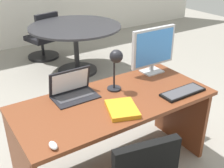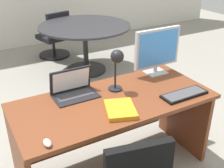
{
  "view_description": "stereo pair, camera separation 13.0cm",
  "coord_description": "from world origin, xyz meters",
  "px_view_note": "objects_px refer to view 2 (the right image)",
  "views": [
    {
      "loc": [
        -1.09,
        -1.64,
        1.86
      ],
      "look_at": [
        0.0,
        0.04,
        0.86
      ],
      "focal_mm": 44.97,
      "sensor_mm": 36.0,
      "label": 1
    },
    {
      "loc": [
        -0.98,
        -1.71,
        1.86
      ],
      "look_at": [
        0.0,
        0.04,
        0.86
      ],
      "focal_mm": 44.97,
      "sensor_mm": 36.0,
      "label": 2
    }
  ],
  "objects_px": {
    "book": "(120,109)",
    "meeting_table": "(85,36)",
    "mouse": "(47,143)",
    "desk_lamp": "(117,62)",
    "desk": "(111,119)",
    "keyboard": "(184,94)",
    "laptop": "(73,87)",
    "meeting_chair_near": "(55,40)",
    "monitor": "(157,49)"
  },
  "relations": [
    {
      "from": "keyboard",
      "to": "mouse",
      "type": "relative_size",
      "value": 4.8
    },
    {
      "from": "desk",
      "to": "desk_lamp",
      "type": "height_order",
      "value": "desk_lamp"
    },
    {
      "from": "laptop",
      "to": "book",
      "type": "bearing_deg",
      "value": -64.41
    },
    {
      "from": "desk",
      "to": "keyboard",
      "type": "distance_m",
      "value": 0.65
    },
    {
      "from": "monitor",
      "to": "mouse",
      "type": "distance_m",
      "value": 1.39
    },
    {
      "from": "mouse",
      "to": "book",
      "type": "distance_m",
      "value": 0.61
    },
    {
      "from": "meeting_table",
      "to": "mouse",
      "type": "bearing_deg",
      "value": -119.01
    },
    {
      "from": "desk_lamp",
      "to": "mouse",
      "type": "bearing_deg",
      "value": -150.46
    },
    {
      "from": "laptop",
      "to": "book",
      "type": "distance_m",
      "value": 0.47
    },
    {
      "from": "book",
      "to": "keyboard",
      "type": "bearing_deg",
      "value": -4.89
    },
    {
      "from": "monitor",
      "to": "book",
      "type": "xyz_separation_m",
      "value": [
        -0.66,
        -0.43,
        -0.22
      ]
    },
    {
      "from": "mouse",
      "to": "desk_lamp",
      "type": "bearing_deg",
      "value": 29.54
    },
    {
      "from": "laptop",
      "to": "meeting_table",
      "type": "height_order",
      "value": "laptop"
    },
    {
      "from": "desk_lamp",
      "to": "keyboard",
      "type": "bearing_deg",
      "value": -38.4
    },
    {
      "from": "desk_lamp",
      "to": "meeting_chair_near",
      "type": "xyz_separation_m",
      "value": [
        0.42,
        2.93,
        -0.68
      ]
    },
    {
      "from": "monitor",
      "to": "meeting_table",
      "type": "distance_m",
      "value": 1.98
    },
    {
      "from": "monitor",
      "to": "laptop",
      "type": "height_order",
      "value": "monitor"
    },
    {
      "from": "desk_lamp",
      "to": "meeting_chair_near",
      "type": "relative_size",
      "value": 0.44
    },
    {
      "from": "desk_lamp",
      "to": "monitor",
      "type": "bearing_deg",
      "value": 14.25
    },
    {
      "from": "desk",
      "to": "book",
      "type": "relative_size",
      "value": 4.91
    },
    {
      "from": "monitor",
      "to": "meeting_chair_near",
      "type": "xyz_separation_m",
      "value": [
        -0.09,
        2.8,
        -0.66
      ]
    },
    {
      "from": "keyboard",
      "to": "meeting_table",
      "type": "bearing_deg",
      "value": 85.4
    },
    {
      "from": "monitor",
      "to": "keyboard",
      "type": "xyz_separation_m",
      "value": [
        -0.07,
        -0.48,
        -0.23
      ]
    },
    {
      "from": "laptop",
      "to": "meeting_table",
      "type": "relative_size",
      "value": 0.25
    },
    {
      "from": "monitor",
      "to": "mouse",
      "type": "xyz_separation_m",
      "value": [
        -1.26,
        -0.55,
        -0.22
      ]
    },
    {
      "from": "laptop",
      "to": "mouse",
      "type": "height_order",
      "value": "laptop"
    },
    {
      "from": "desk",
      "to": "mouse",
      "type": "xyz_separation_m",
      "value": [
        -0.65,
        -0.35,
        0.24
      ]
    },
    {
      "from": "monitor",
      "to": "keyboard",
      "type": "relative_size",
      "value": 1.2
    },
    {
      "from": "laptop",
      "to": "desk_lamp",
      "type": "distance_m",
      "value": 0.42
    },
    {
      "from": "laptop",
      "to": "desk",
      "type": "bearing_deg",
      "value": -36.89
    },
    {
      "from": "laptop",
      "to": "book",
      "type": "height_order",
      "value": "laptop"
    },
    {
      "from": "desk",
      "to": "keyboard",
      "type": "bearing_deg",
      "value": -27.86
    },
    {
      "from": "keyboard",
      "to": "desk",
      "type": "bearing_deg",
      "value": 152.14
    },
    {
      "from": "monitor",
      "to": "meeting_table",
      "type": "xyz_separation_m",
      "value": [
        0.12,
        1.94,
        -0.41
      ]
    },
    {
      "from": "book",
      "to": "meeting_table",
      "type": "height_order",
      "value": "book"
    },
    {
      "from": "desk",
      "to": "keyboard",
      "type": "height_order",
      "value": "keyboard"
    },
    {
      "from": "desk",
      "to": "laptop",
      "type": "bearing_deg",
      "value": 143.11
    },
    {
      "from": "monitor",
      "to": "book",
      "type": "relative_size",
      "value": 1.46
    },
    {
      "from": "desk_lamp",
      "to": "book",
      "type": "xyz_separation_m",
      "value": [
        -0.14,
        -0.3,
        -0.25
      ]
    },
    {
      "from": "meeting_chair_near",
      "to": "keyboard",
      "type": "bearing_deg",
      "value": -89.61
    },
    {
      "from": "desk",
      "to": "meeting_chair_near",
      "type": "height_order",
      "value": "meeting_chair_near"
    },
    {
      "from": "keyboard",
      "to": "desk_lamp",
      "type": "relative_size",
      "value": 1.1
    },
    {
      "from": "laptop",
      "to": "book",
      "type": "xyz_separation_m",
      "value": [
        0.2,
        -0.42,
        -0.05
      ]
    },
    {
      "from": "desk_lamp",
      "to": "meeting_chair_near",
      "type": "distance_m",
      "value": 3.04
    },
    {
      "from": "mouse",
      "to": "meeting_chair_near",
      "type": "distance_m",
      "value": 3.57
    },
    {
      "from": "desk_lamp",
      "to": "meeting_table",
      "type": "xyz_separation_m",
      "value": [
        0.64,
        2.07,
        -0.43
      ]
    },
    {
      "from": "mouse",
      "to": "desk_lamp",
      "type": "distance_m",
      "value": 0.89
    },
    {
      "from": "book",
      "to": "mouse",
      "type": "bearing_deg",
      "value": -168.67
    },
    {
      "from": "monitor",
      "to": "meeting_chair_near",
      "type": "distance_m",
      "value": 2.88
    },
    {
      "from": "laptop",
      "to": "desk_lamp",
      "type": "xyz_separation_m",
      "value": [
        0.35,
        -0.12,
        0.2
      ]
    }
  ]
}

